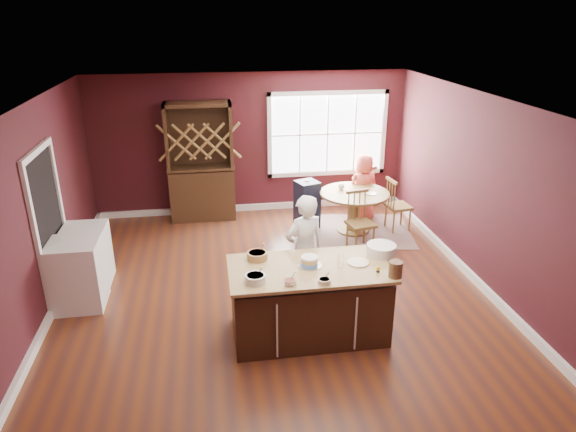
# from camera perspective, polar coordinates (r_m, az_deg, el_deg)

# --- Properties ---
(room_shell) EXTENTS (7.00, 7.00, 7.00)m
(room_shell) POSITION_cam_1_polar(r_m,az_deg,el_deg) (6.66, -1.47, 0.75)
(room_shell) COLOR #602E16
(room_shell) RESTS_ON ground
(window) EXTENTS (2.36, 0.10, 1.66)m
(window) POSITION_cam_1_polar(r_m,az_deg,el_deg) (10.15, 4.40, 9.08)
(window) COLOR white
(window) RESTS_ON room_shell
(doorway) EXTENTS (0.08, 1.26, 2.13)m
(doorway) POSITION_cam_1_polar(r_m,az_deg,el_deg) (7.61, -24.87, -1.25)
(doorway) COLOR white
(doorway) RESTS_ON room_shell
(kitchen_island) EXTENTS (1.92, 1.01, 0.92)m
(kitchen_island) POSITION_cam_1_polar(r_m,az_deg,el_deg) (6.36, 2.32, -9.55)
(kitchen_island) COLOR #3A2011
(kitchen_island) RESTS_ON ground
(dining_table) EXTENTS (1.23, 1.23, 0.75)m
(dining_table) POSITION_cam_1_polar(r_m,az_deg,el_deg) (9.24, 7.35, 1.37)
(dining_table) COLOR brown
(dining_table) RESTS_ON ground
(baker) EXTENTS (0.66, 0.54, 1.56)m
(baker) POSITION_cam_1_polar(r_m,az_deg,el_deg) (6.86, 1.82, -3.80)
(baker) COLOR silver
(baker) RESTS_ON ground
(layer_cake) EXTENTS (0.29, 0.29, 0.12)m
(layer_cake) POSITION_cam_1_polar(r_m,az_deg,el_deg) (6.13, 2.41, -5.05)
(layer_cake) COLOR white
(layer_cake) RESTS_ON kitchen_island
(bowl_blue) EXTENTS (0.24, 0.24, 0.09)m
(bowl_blue) POSITION_cam_1_polar(r_m,az_deg,el_deg) (5.79, -3.65, -6.95)
(bowl_blue) COLOR white
(bowl_blue) RESTS_ON kitchen_island
(bowl_yellow) EXTENTS (0.25, 0.25, 0.09)m
(bowl_yellow) POSITION_cam_1_polar(r_m,az_deg,el_deg) (6.29, -3.44, -4.43)
(bowl_yellow) COLOR #A47C42
(bowl_yellow) RESTS_ON kitchen_island
(bowl_pink) EXTENTS (0.15, 0.15, 0.05)m
(bowl_pink) POSITION_cam_1_polar(r_m,az_deg,el_deg) (5.74, 0.23, -7.38)
(bowl_pink) COLOR silver
(bowl_pink) RESTS_ON kitchen_island
(bowl_olive) EXTENTS (0.15, 0.15, 0.05)m
(bowl_olive) POSITION_cam_1_polar(r_m,az_deg,el_deg) (5.78, 4.06, -7.23)
(bowl_olive) COLOR beige
(bowl_olive) RESTS_ON kitchen_island
(drinking_glass) EXTENTS (0.08, 0.08, 0.16)m
(drinking_glass) POSITION_cam_1_polar(r_m,az_deg,el_deg) (6.11, 5.89, -5.03)
(drinking_glass) COLOR silver
(drinking_glass) RESTS_ON kitchen_island
(dinner_plate) EXTENTS (0.27, 0.27, 0.02)m
(dinner_plate) POSITION_cam_1_polar(r_m,az_deg,el_deg) (6.27, 7.78, -5.12)
(dinner_plate) COLOR #FDF4C7
(dinner_plate) RESTS_ON kitchen_island
(white_tub) EXTENTS (0.37, 0.37, 0.13)m
(white_tub) POSITION_cam_1_polar(r_m,az_deg,el_deg) (6.51, 10.32, -3.67)
(white_tub) COLOR white
(white_tub) RESTS_ON kitchen_island
(stoneware_crock) EXTENTS (0.16, 0.16, 0.19)m
(stoneware_crock) POSITION_cam_1_polar(r_m,az_deg,el_deg) (6.00, 11.87, -5.81)
(stoneware_crock) COLOR #53381D
(stoneware_crock) RESTS_ON kitchen_island
(toy_figurine) EXTENTS (0.04, 0.04, 0.07)m
(toy_figurine) POSITION_cam_1_polar(r_m,az_deg,el_deg) (6.08, 9.98, -5.87)
(toy_figurine) COLOR yellow
(toy_figurine) RESTS_ON kitchen_island
(rug) EXTENTS (2.30, 1.91, 0.01)m
(rug) POSITION_cam_1_polar(r_m,az_deg,el_deg) (9.43, 7.19, -1.64)
(rug) COLOR brown
(rug) RESTS_ON ground
(chair_east) EXTENTS (0.45, 0.46, 0.99)m
(chair_east) POSITION_cam_1_polar(r_m,az_deg,el_deg) (9.47, 12.20, 1.33)
(chair_east) COLOR brown
(chair_east) RESTS_ON ground
(chair_south) EXTENTS (0.49, 0.48, 1.01)m
(chair_south) POSITION_cam_1_polar(r_m,az_deg,el_deg) (8.56, 8.11, -0.59)
(chair_south) COLOR brown
(chair_south) RESTS_ON ground
(chair_north) EXTENTS (0.55, 0.54, 1.00)m
(chair_north) POSITION_cam_1_polar(r_m,az_deg,el_deg) (10.10, 8.13, 2.95)
(chair_north) COLOR brown
(chair_north) RESTS_ON ground
(seated_woman) EXTENTS (0.70, 0.54, 1.28)m
(seated_woman) POSITION_cam_1_polar(r_m,az_deg,el_deg) (9.77, 8.33, 3.12)
(seated_woman) COLOR #DD5649
(seated_woman) RESTS_ON ground
(high_chair) EXTENTS (0.48, 0.48, 0.93)m
(high_chair) POSITION_cam_1_polar(r_m,az_deg,el_deg) (9.37, 2.13, 1.38)
(high_chair) COLOR #1C2345
(high_chair) RESTS_ON ground
(toddler) EXTENTS (0.18, 0.14, 0.26)m
(toddler) POSITION_cam_1_polar(r_m,az_deg,el_deg) (9.29, 2.38, 3.47)
(toddler) COLOR #8CA5BF
(toddler) RESTS_ON high_chair
(table_plate) EXTENTS (0.21, 0.21, 0.02)m
(table_plate) POSITION_cam_1_polar(r_m,az_deg,el_deg) (9.11, 9.19, 2.47)
(table_plate) COLOR beige
(table_plate) RESTS_ON dining_table
(table_cup) EXTENTS (0.13, 0.13, 0.09)m
(table_cup) POSITION_cam_1_polar(r_m,az_deg,el_deg) (9.28, 5.94, 3.25)
(table_cup) COLOR white
(table_cup) RESTS_ON dining_table
(hutch) EXTENTS (1.21, 0.50, 2.22)m
(hutch) POSITION_cam_1_polar(r_m,az_deg,el_deg) (9.75, -9.67, 5.90)
(hutch) COLOR black
(hutch) RESTS_ON ground
(washer) EXTENTS (0.65, 0.63, 0.94)m
(washer) POSITION_cam_1_polar(r_m,az_deg,el_deg) (7.46, -22.35, -6.01)
(washer) COLOR silver
(washer) RESTS_ON ground
(dryer) EXTENTS (0.61, 0.59, 0.88)m
(dryer) POSITION_cam_1_polar(r_m,az_deg,el_deg) (8.03, -21.39, -4.06)
(dryer) COLOR white
(dryer) RESTS_ON ground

